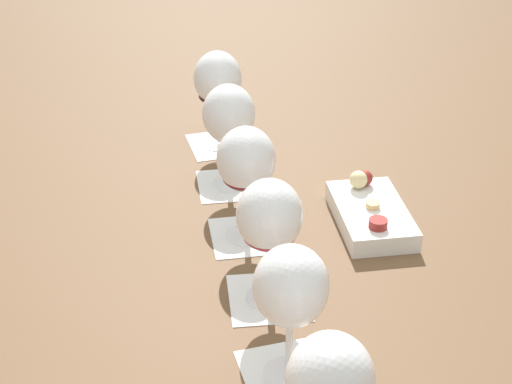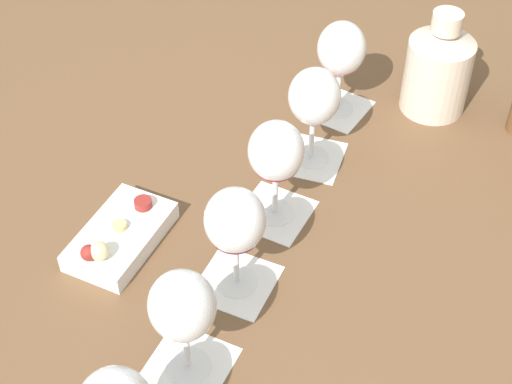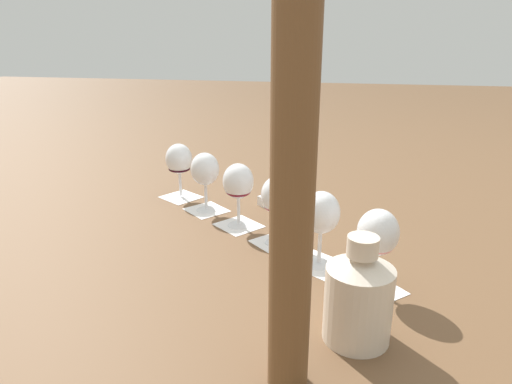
% 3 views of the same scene
% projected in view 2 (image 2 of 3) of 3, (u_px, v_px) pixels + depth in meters
% --- Properties ---
extents(ground_plane, '(8.00, 8.00, 0.00)m').
position_uv_depth(ground_plane, '(255.00, 249.00, 1.17)').
color(ground_plane, brown).
extents(tasting_card_0, '(0.15, 0.15, 0.00)m').
position_uv_depth(tasting_card_0, '(336.00, 108.00, 1.41)').
color(tasting_card_0, white).
rests_on(tasting_card_0, ground_plane).
extents(tasting_card_1, '(0.15, 0.15, 0.00)m').
position_uv_depth(tasting_card_1, '(310.00, 157.00, 1.32)').
color(tasting_card_1, white).
rests_on(tasting_card_1, ground_plane).
extents(tasting_card_2, '(0.15, 0.15, 0.00)m').
position_uv_depth(tasting_card_2, '(275.00, 213.00, 1.22)').
color(tasting_card_2, white).
rests_on(tasting_card_2, ground_plane).
extents(tasting_card_3, '(0.15, 0.15, 0.00)m').
position_uv_depth(tasting_card_3, '(237.00, 282.00, 1.12)').
color(tasting_card_3, white).
rests_on(tasting_card_3, ground_plane).
extents(tasting_card_4, '(0.15, 0.15, 0.00)m').
position_uv_depth(tasting_card_4, '(189.00, 366.00, 1.02)').
color(tasting_card_4, white).
rests_on(tasting_card_4, ground_plane).
extents(wine_glass_0, '(0.08, 0.08, 0.17)m').
position_uv_depth(wine_glass_0, '(341.00, 52.00, 1.33)').
color(wine_glass_0, white).
rests_on(wine_glass_0, tasting_card_0).
extents(wine_glass_1, '(0.08, 0.08, 0.17)m').
position_uv_depth(wine_glass_1, '(314.00, 100.00, 1.23)').
color(wine_glass_1, white).
rests_on(wine_glass_1, tasting_card_1).
extents(wine_glass_2, '(0.08, 0.08, 0.17)m').
position_uv_depth(wine_glass_2, '(276.00, 155.00, 1.14)').
color(wine_glass_2, white).
rests_on(wine_glass_2, tasting_card_2).
extents(wine_glass_3, '(0.08, 0.08, 0.17)m').
position_uv_depth(wine_glass_3, '(235.00, 224.00, 1.04)').
color(wine_glass_3, white).
rests_on(wine_glass_3, tasting_card_3).
extents(wine_glass_4, '(0.08, 0.08, 0.17)m').
position_uv_depth(wine_glass_4, '(183.00, 310.00, 0.94)').
color(wine_glass_4, white).
rests_on(wine_glass_4, tasting_card_4).
extents(ceramic_vase, '(0.12, 0.12, 0.19)m').
position_uv_depth(ceramic_vase, '(438.00, 68.00, 1.36)').
color(ceramic_vase, beige).
rests_on(ceramic_vase, ground_plane).
extents(snack_dish, '(0.20, 0.19, 0.06)m').
position_uv_depth(snack_dish, '(120.00, 236.00, 1.16)').
color(snack_dish, white).
rests_on(snack_dish, ground_plane).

